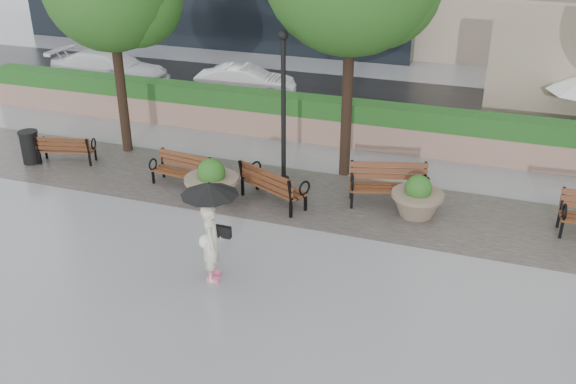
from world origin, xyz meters
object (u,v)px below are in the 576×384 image
(bench_1, at_px, (181,177))
(bench_3, at_px, (388,193))
(planter_left, at_px, (212,185))
(bench_0, at_px, (67,155))
(planter_right, at_px, (417,200))
(trash_bin, at_px, (30,148))
(pedestrian, at_px, (211,222))
(car_left, at_px, (111,69))
(car_right, at_px, (245,82))
(bench_2, at_px, (273,193))
(lamppost, at_px, (283,123))

(bench_1, bearing_deg, bench_3, 15.60)
(bench_1, distance_m, planter_left, 1.29)
(bench_0, xyz_separation_m, planter_right, (9.88, 0.03, 0.16))
(planter_left, relative_size, planter_right, 1.09)
(trash_bin, bearing_deg, pedestrian, -26.31)
(bench_1, bearing_deg, planter_right, 11.33)
(car_left, bearing_deg, planter_right, -120.03)
(planter_right, bearing_deg, bench_0, -179.83)
(bench_3, bearing_deg, planter_left, -179.29)
(planter_right, distance_m, car_right, 10.55)
(bench_0, xyz_separation_m, pedestrian, (6.47, -4.01, 1.01))
(bench_0, height_order, bench_1, bench_1)
(car_right, relative_size, pedestrian, 1.75)
(bench_2, relative_size, lamppost, 0.47)
(car_left, relative_size, pedestrian, 2.31)
(trash_bin, bearing_deg, bench_1, 0.07)
(bench_2, bearing_deg, bench_0, 20.97)
(bench_3, xyz_separation_m, car_right, (-6.76, 7.05, 0.29))
(lamppost, bearing_deg, planter_left, -136.92)
(planter_right, bearing_deg, car_left, 151.66)
(bench_0, height_order, bench_2, bench_2)
(bench_1, relative_size, lamppost, 0.40)
(planter_right, relative_size, pedestrian, 0.60)
(car_left, xyz_separation_m, car_right, (5.52, 0.38, -0.10))
(bench_2, relative_size, bench_3, 0.95)
(bench_2, distance_m, lamppost, 1.78)
(lamppost, xyz_separation_m, car_left, (-9.52, 6.62, -1.10))
(bench_2, xyz_separation_m, lamppost, (-0.05, 0.94, 1.51))
(bench_3, distance_m, car_left, 13.98)
(trash_bin, relative_size, car_left, 0.19)
(car_left, bearing_deg, trash_bin, -165.12)
(pedestrian, bearing_deg, planter_left, 7.98)
(bench_2, height_order, planter_right, planter_right)
(bench_1, bearing_deg, bench_0, -177.19)
(bench_3, distance_m, trash_bin, 10.10)
(bench_1, bearing_deg, trash_bin, -172.05)
(bench_1, bearing_deg, car_right, 108.35)
(bench_3, relative_size, pedestrian, 0.98)
(pedestrian, bearing_deg, bench_3, -48.96)
(bench_2, relative_size, planter_right, 1.56)
(planter_right, height_order, pedestrian, pedestrian)
(lamppost, distance_m, car_right, 8.15)
(planter_right, xyz_separation_m, pedestrian, (-3.41, -4.04, 0.86))
(bench_2, bearing_deg, planter_left, 40.06)
(bench_3, relative_size, car_right, 0.56)
(car_right, bearing_deg, planter_left, -173.15)
(trash_bin, height_order, car_left, car_left)
(bench_3, xyz_separation_m, planter_right, (0.76, -0.35, 0.10))
(planter_right, relative_size, trash_bin, 1.37)
(bench_3, bearing_deg, bench_1, 171.53)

